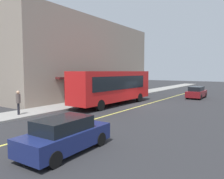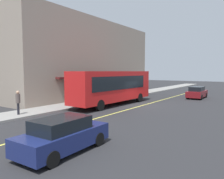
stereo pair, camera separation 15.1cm
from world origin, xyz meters
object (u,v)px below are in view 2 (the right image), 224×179
(car_maroon, at_px, (197,93))
(pedestrian_at_corner, at_px, (18,100))
(traffic_light, at_px, (139,78))
(bus, at_px, (113,86))
(car_navy, at_px, (63,135))
(pedestrian_mid_block, at_px, (125,88))

(car_maroon, distance_m, pedestrian_at_corner, 21.59)
(traffic_light, bearing_deg, bus, -167.55)
(pedestrian_at_corner, bearing_deg, bus, -16.52)
(bus, bearing_deg, car_navy, -154.82)
(pedestrian_at_corner, bearing_deg, pedestrian_mid_block, 1.48)
(car_maroon, xyz_separation_m, pedestrian_mid_block, (-3.38, 8.90, 0.45))
(car_navy, bearing_deg, bus, 25.18)
(car_maroon, bearing_deg, pedestrian_mid_block, 110.82)
(bus, distance_m, pedestrian_mid_block, 8.02)
(car_navy, xyz_separation_m, pedestrian_mid_block, (19.69, 8.93, 0.45))
(bus, bearing_deg, traffic_light, 12.45)
(car_navy, relative_size, pedestrian_mid_block, 2.50)
(car_maroon, distance_m, pedestrian_mid_block, 9.54)
(bus, distance_m, car_navy, 13.70)
(pedestrian_at_corner, bearing_deg, traffic_light, -1.53)
(pedestrian_mid_block, bearing_deg, pedestrian_at_corner, -178.52)
(traffic_light, bearing_deg, car_maroon, -84.36)
(pedestrian_at_corner, bearing_deg, car_navy, -110.79)
(traffic_light, xyz_separation_m, car_navy, (-22.29, -8.00, -1.79))
(bus, distance_m, car_maroon, 12.25)
(car_maroon, bearing_deg, car_navy, -179.93)
(car_maroon, distance_m, car_navy, 23.08)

